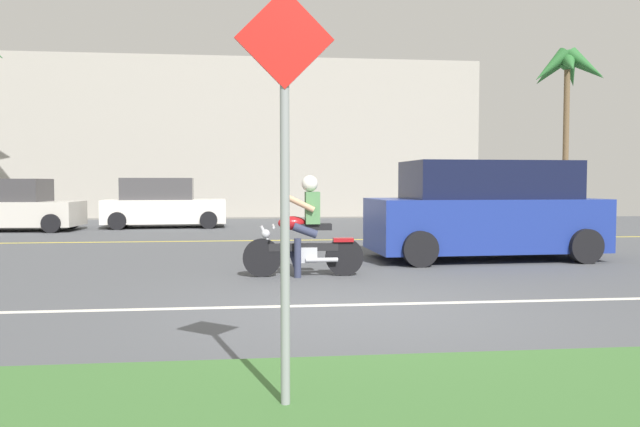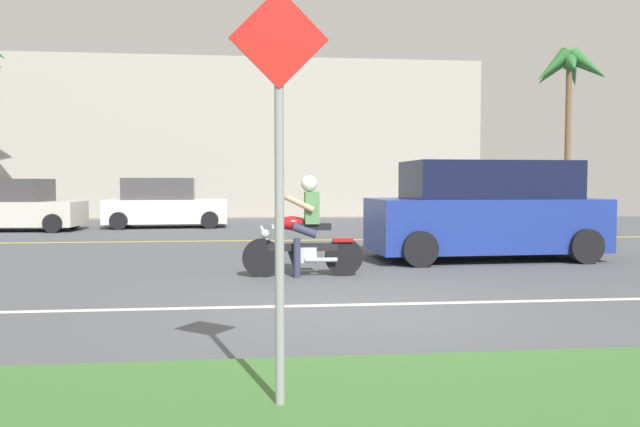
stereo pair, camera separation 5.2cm
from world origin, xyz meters
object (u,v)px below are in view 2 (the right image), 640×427
object	(u,v)px
street_sign	(279,159)
motorcyclist	(304,234)
suv_nearby	(485,212)
parked_car_1	(164,205)
palm_tree_0	(571,73)
parked_car_0	(17,207)

from	to	relation	value
street_sign	motorcyclist	bearing A→B (deg)	84.06
suv_nearby	parked_car_1	distance (m)	11.78
parked_car_1	palm_tree_0	bearing A→B (deg)	10.06
parked_car_0	palm_tree_0	distance (m)	20.76
palm_tree_0	parked_car_1	bearing A→B (deg)	-169.94
suv_nearby	street_sign	size ratio (longest dim) A/B	1.71
parked_car_1	street_sign	world-z (taller)	street_sign
palm_tree_0	street_sign	world-z (taller)	palm_tree_0
motorcyclist	parked_car_1	world-z (taller)	parked_car_1
motorcyclist	parked_car_1	size ratio (longest dim) A/B	0.48
palm_tree_0	street_sign	bearing A→B (deg)	-122.37
parked_car_0	motorcyclist	bearing A→B (deg)	-50.97
motorcyclist	street_sign	size ratio (longest dim) A/B	0.71
parked_car_1	street_sign	size ratio (longest dim) A/B	1.49
motorcyclist	street_sign	distance (m)	5.80
motorcyclist	suv_nearby	distance (m)	4.11
street_sign	suv_nearby	bearing A→B (deg)	60.46
suv_nearby	palm_tree_0	bearing A→B (deg)	55.93
motorcyclist	street_sign	xyz separation A→B (m)	(-0.59, -5.69, 0.95)
parked_car_0	palm_tree_0	size ratio (longest dim) A/B	0.55
suv_nearby	parked_car_1	bearing A→B (deg)	129.28
parked_car_0	street_sign	xyz separation A→B (m)	(7.48, -15.65, 0.89)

